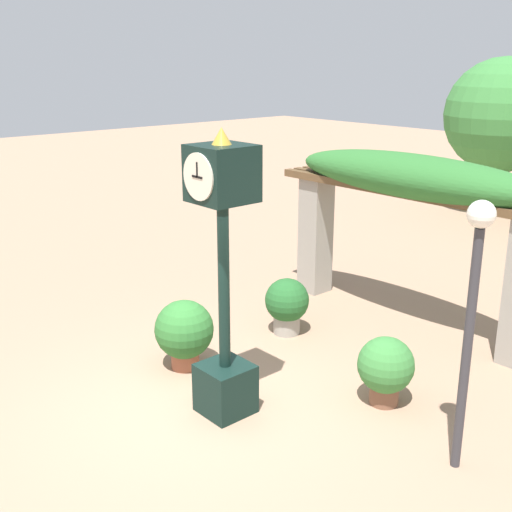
% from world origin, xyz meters
% --- Properties ---
extents(ground_plane, '(60.00, 60.00, 0.00)m').
position_xyz_m(ground_plane, '(0.00, 0.00, 0.00)').
color(ground_plane, '#9E7A60').
extents(pedestal_clock, '(0.64, 0.68, 3.49)m').
position_xyz_m(pedestal_clock, '(0.28, 0.19, 1.81)').
color(pedestal_clock, black).
rests_on(pedestal_clock, ground).
extents(pergola, '(5.10, 1.06, 2.79)m').
position_xyz_m(pergola, '(0.00, 4.16, 2.15)').
color(pergola, gray).
rests_on(pergola, ground).
extents(potted_plant_near_left, '(0.83, 0.83, 1.00)m').
position_xyz_m(potted_plant_near_left, '(-1.02, 0.49, 0.55)').
color(potted_plant_near_left, '#9E563D').
rests_on(potted_plant_near_left, ground).
extents(potted_plant_near_right, '(0.72, 0.72, 0.89)m').
position_xyz_m(potted_plant_near_right, '(1.45, 1.82, 0.50)').
color(potted_plant_near_right, brown).
rests_on(potted_plant_near_right, ground).
extents(potted_plant_far_left, '(0.70, 0.70, 0.90)m').
position_xyz_m(potted_plant_far_left, '(-0.94, 2.40, 0.50)').
color(potted_plant_far_left, gray).
rests_on(potted_plant_far_left, ground).
extents(lamp_post, '(0.28, 0.28, 2.92)m').
position_xyz_m(lamp_post, '(2.78, 1.35, 1.97)').
color(lamp_post, '#333338').
rests_on(lamp_post, ground).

